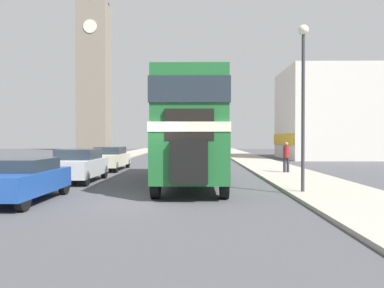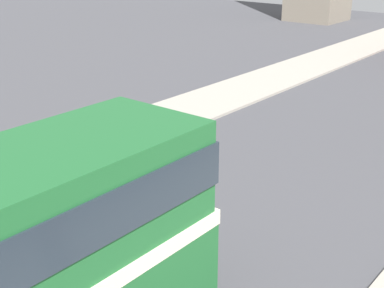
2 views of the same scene
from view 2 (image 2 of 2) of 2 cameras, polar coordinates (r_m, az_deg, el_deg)
name	(u,v)px [view 2 (image 2 of 2)]	position (r m, az deg, el deg)	size (l,w,h in m)	color
car_parked_far	(72,177)	(16.40, -12.69, -3.42)	(1.76, 4.67, 1.46)	beige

